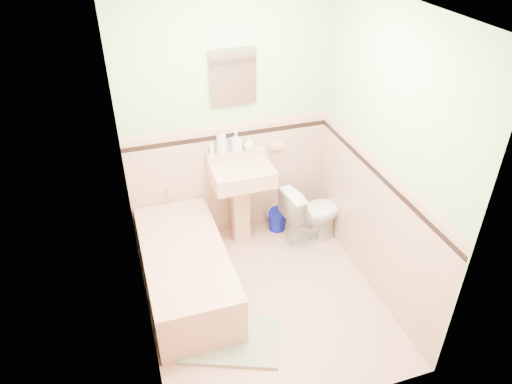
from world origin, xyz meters
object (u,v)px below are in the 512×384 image
object	(u,v)px
soap_bottle_mid	(236,142)
soap_bottle_right	(249,143)
toilet	(312,213)
bathtub	(186,272)
bucket	(277,220)
medicine_cabinet	(233,76)
sink	(242,205)
shoe	(216,329)
soap_bottle_left	(221,141)

from	to	relation	value
soap_bottle_mid	soap_bottle_right	xyz separation A→B (m)	(0.13, 0.00, -0.03)
toilet	soap_bottle_mid	bearing A→B (deg)	54.06
soap_bottle_mid	bathtub	bearing A→B (deg)	-133.85
bucket	soap_bottle_mid	bearing A→B (deg)	167.92
medicine_cabinet	bucket	world-z (taller)	medicine_cabinet
sink	shoe	world-z (taller)	sink
soap_bottle_left	toilet	xyz separation A→B (m)	(0.83, -0.35, -0.78)
bathtub	shoe	size ratio (longest dim) A/B	9.04
sink	shoe	bearing A→B (deg)	-116.47
soap_bottle_right	shoe	xyz separation A→B (m)	(-0.68, -1.29, -0.97)
soap_bottle_mid	toilet	world-z (taller)	soap_bottle_mid
soap_bottle_right	toilet	size ratio (longest dim) A/B	0.22
bathtub	soap_bottle_mid	distance (m)	1.30
toilet	shoe	xyz separation A→B (m)	(-1.24, -0.94, -0.26)
bathtub	soap_bottle_mid	xyz separation A→B (m)	(0.68, 0.71, 0.84)
toilet	bucket	distance (m)	0.44
bathtub	bucket	bearing A→B (deg)	29.62
soap_bottle_left	soap_bottle_mid	distance (m)	0.14
sink	soap_bottle_left	distance (m)	0.69
bathtub	medicine_cabinet	distance (m)	1.78
bathtub	soap_bottle_left	xyz separation A→B (m)	(0.54, 0.71, 0.87)
soap_bottle_mid	medicine_cabinet	bearing A→B (deg)	94.05
soap_bottle_left	bucket	bearing A→B (deg)	-9.08
soap_bottle_left	soap_bottle_mid	xyz separation A→B (m)	(0.14, 0.00, -0.03)
sink	bucket	distance (m)	0.54
sink	soap_bottle_mid	distance (m)	0.64
soap_bottle_right	bucket	world-z (taller)	soap_bottle_right
bathtub	shoe	distance (m)	0.61
medicine_cabinet	soap_bottle_right	world-z (taller)	medicine_cabinet
medicine_cabinet	bathtub	bearing A→B (deg)	-132.58
soap_bottle_mid	toilet	xyz separation A→B (m)	(0.69, -0.35, -0.75)
soap_bottle_right	bathtub	bearing A→B (deg)	-138.78
medicine_cabinet	soap_bottle_left	xyz separation A→B (m)	(-0.14, -0.03, -0.60)
soap_bottle_mid	toilet	size ratio (longest dim) A/B	0.33
soap_bottle_left	toilet	world-z (taller)	soap_bottle_left
shoe	sink	bearing A→B (deg)	53.02
bathtub	soap_bottle_left	world-z (taller)	soap_bottle_left
shoe	medicine_cabinet	bearing A→B (deg)	56.77
soap_bottle_mid	shoe	distance (m)	1.73
soap_bottle_left	shoe	size ratio (longest dim) A/B	1.62
soap_bottle_mid	soap_bottle_right	distance (m)	0.13
bathtub	bucket	xyz separation A→B (m)	(1.09, 0.62, -0.12)
soap_bottle_mid	shoe	size ratio (longest dim) A/B	1.28
sink	shoe	xyz separation A→B (m)	(-0.55, -1.11, -0.39)
soap_bottle_mid	soap_bottle_right	size ratio (longest dim) A/B	1.49
shoe	bucket	bearing A→B (deg)	40.68
soap_bottle_right	soap_bottle_mid	bearing A→B (deg)	180.00
soap_bottle_right	bucket	xyz separation A→B (m)	(0.28, -0.09, -0.93)
soap_bottle_right	bucket	size ratio (longest dim) A/B	0.66
sink	medicine_cabinet	xyz separation A→B (m)	(0.00, 0.21, 1.25)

